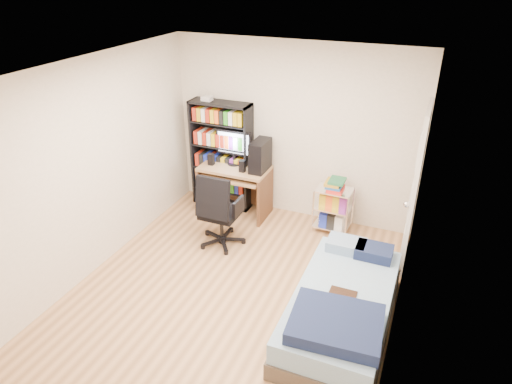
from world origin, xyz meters
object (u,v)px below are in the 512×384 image
at_px(office_chair, 220,223).
at_px(bed, 342,308).
at_px(media_shelf, 222,154).
at_px(computer_desk, 242,171).

height_order(office_chair, bed, office_chair).
height_order(media_shelf, bed, media_shelf).
bearing_deg(computer_desk, bed, -43.52).
distance_m(media_shelf, computer_desk, 0.45).
bearing_deg(office_chair, computer_desk, 94.82).
distance_m(computer_desk, office_chair, 0.97).
xyz_separation_m(computer_desk, office_chair, (0.08, -0.91, -0.34)).
bearing_deg(computer_desk, office_chair, -85.08).
distance_m(office_chair, bed, 2.04).
distance_m(computer_desk, bed, 2.66).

